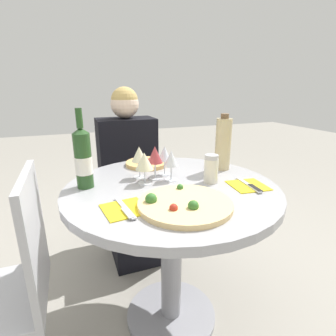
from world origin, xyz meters
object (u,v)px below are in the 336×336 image
dining_table (171,217)px  tall_carafe (223,144)px  chair_empty_side (10,297)px  pizza_large (184,204)px  seated_diner (131,184)px  chair_behind_diner (127,188)px  wine_bottle (83,159)px

dining_table → tall_carafe: size_ratio=3.26×
dining_table → chair_empty_side: 0.69m
pizza_large → seated_diner: bearing=90.2°
chair_behind_diner → wine_bottle: bearing=65.5°
tall_carafe → chair_behind_diner: bearing=119.2°
chair_empty_side → pizza_large: bearing=-101.1°
wine_bottle → tall_carafe: wine_bottle is taller
chair_behind_diner → dining_table: bearing=92.9°
seated_diner → pizza_large: seated_diner is taller
pizza_large → tall_carafe: 0.53m
wine_bottle → tall_carafe: 0.69m
chair_empty_side → wine_bottle: wine_bottle is taller
seated_diner → tall_carafe: bearing=125.5°
chair_behind_diner → tall_carafe: tall_carafe is taller
chair_behind_diner → tall_carafe: (0.38, -0.68, 0.45)m
chair_empty_side → tall_carafe: tall_carafe is taller
chair_empty_side → tall_carafe: size_ratio=3.06×
chair_behind_diner → wine_bottle: (-0.32, -0.69, 0.44)m
pizza_large → wine_bottle: (-0.32, 0.33, 0.12)m
wine_bottle → dining_table: bearing=-17.5°
wine_bottle → tall_carafe: size_ratio=1.17×
chair_behind_diner → chair_empty_side: same height
chair_empty_side → seated_diner: bearing=-39.7°
pizza_large → wine_bottle: 0.47m
dining_table → chair_empty_side: (-0.66, -0.09, -0.16)m
pizza_large → wine_bottle: wine_bottle is taller
dining_table → tall_carafe: (0.34, 0.13, 0.29)m
dining_table → wine_bottle: 0.47m
chair_empty_side → pizza_large: chair_empty_side is taller
pizza_large → wine_bottle: size_ratio=1.03×
chair_behind_diner → wine_bottle: 0.88m
seated_diner → pizza_large: (0.00, -0.88, 0.24)m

